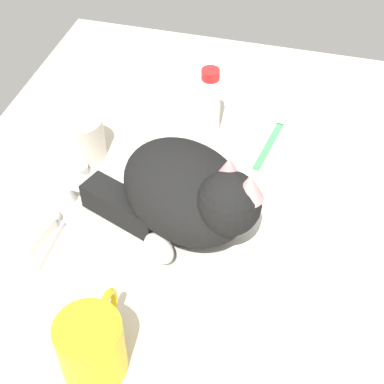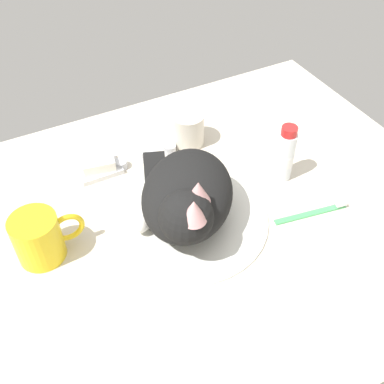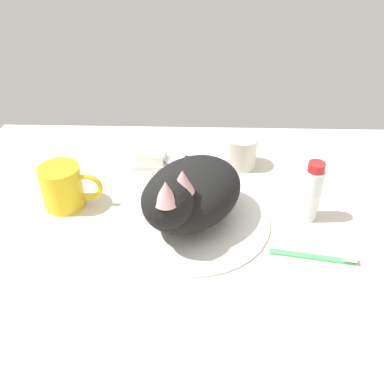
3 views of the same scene
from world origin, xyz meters
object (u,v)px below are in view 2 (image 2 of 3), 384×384
at_px(cat, 185,198).
at_px(toothpaste_bottle, 285,155).
at_px(soap_bar, 98,163).
at_px(coffee_mug, 39,238).
at_px(rinse_cup, 188,129).
at_px(faucet, 148,155).
at_px(toothbrush, 315,212).

bearing_deg(cat, toothpaste_bottle, 6.56).
bearing_deg(toothpaste_bottle, soap_bar, 150.14).
distance_m(coffee_mug, soap_bar, 0.23).
xyz_separation_m(coffee_mug, rinse_cup, (0.38, 0.17, -0.01)).
bearing_deg(rinse_cup, cat, -118.13).
distance_m(cat, toothpaste_bottle, 0.24).
xyz_separation_m(soap_bar, toothpaste_bottle, (0.34, -0.19, 0.04)).
distance_m(cat, coffee_mug, 0.27).
height_order(faucet, coffee_mug, coffee_mug).
bearing_deg(coffee_mug, toothbrush, -16.33).
relative_size(faucet, rinse_cup, 1.92).
bearing_deg(faucet, cat, -92.67).
bearing_deg(toothbrush, faucet, 128.20).
height_order(cat, soap_bar, cat).
height_order(coffee_mug, soap_bar, coffee_mug).
bearing_deg(faucet, coffee_mug, -151.35).
bearing_deg(soap_bar, rinse_cup, 0.49).
xyz_separation_m(faucet, toothbrush, (0.23, -0.29, -0.02)).
distance_m(rinse_cup, soap_bar, 0.22).
bearing_deg(toothpaste_bottle, faucet, 143.30).
bearing_deg(rinse_cup, faucet, -168.55).
bearing_deg(soap_bar, cat, -66.68).
bearing_deg(cat, faucet, 87.33).
height_order(soap_bar, toothpaste_bottle, toothpaste_bottle).
bearing_deg(faucet, toothpaste_bottle, -36.70).
bearing_deg(toothpaste_bottle, coffee_mug, 176.88).
xyz_separation_m(cat, coffee_mug, (-0.26, 0.06, -0.03)).
height_order(cat, toothpaste_bottle, cat).
relative_size(soap_bar, toothbrush, 0.45).
xyz_separation_m(rinse_cup, toothpaste_bottle, (0.12, -0.20, 0.02)).
bearing_deg(toothbrush, soap_bar, 136.98).
height_order(faucet, cat, cat).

